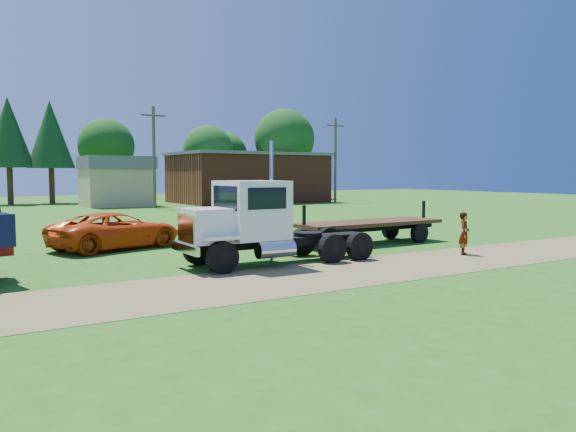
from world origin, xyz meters
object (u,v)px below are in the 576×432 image
orange_pickup (116,230)px  spectator_a (464,234)px  white_semi_tractor (254,223)px  flatbed_trailer (368,226)px

orange_pickup → spectator_a: bearing=-146.9°
white_semi_tractor → flatbed_trailer: bearing=20.0°
flatbed_trailer → spectator_a: size_ratio=4.39×
flatbed_trailer → spectator_a: flatbed_trailer is taller
white_semi_tractor → flatbed_trailer: (6.99, 2.42, -0.66)m
flatbed_trailer → white_semi_tractor: bearing=-162.2°
orange_pickup → flatbed_trailer: 10.65m
white_semi_tractor → flatbed_trailer: size_ratio=0.99×
orange_pickup → flatbed_trailer: size_ratio=0.76×
white_semi_tractor → spectator_a: size_ratio=4.34×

